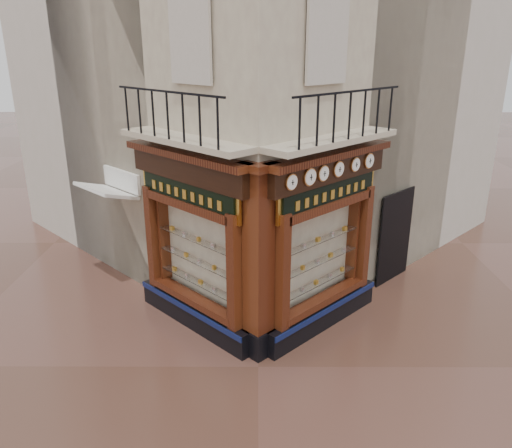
{
  "coord_description": "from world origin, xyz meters",
  "views": [
    {
      "loc": [
        -0.02,
        -8.28,
        5.95
      ],
      "look_at": [
        -0.05,
        2.0,
        2.27
      ],
      "focal_mm": 35.0,
      "sensor_mm": 36.0,
      "label": 1
    }
  ],
  "objects_px": {
    "corner_pilaster": "(258,266)",
    "signboard_left": "(187,194)",
    "clock_e": "(355,165)",
    "clock_b": "(310,177)",
    "clock_d": "(339,169)",
    "clock_f": "(369,161)",
    "clock_c": "(323,173)",
    "clock_a": "(291,182)",
    "awning": "(116,285)",
    "signboard_right": "(330,194)"
  },
  "relations": [
    {
      "from": "clock_a",
      "to": "awning",
      "type": "distance_m",
      "value": 6.43
    },
    {
      "from": "corner_pilaster",
      "to": "clock_a",
      "type": "xyz_separation_m",
      "value": [
        0.59,
        -0.01,
        1.67
      ]
    },
    {
      "from": "clock_b",
      "to": "clock_e",
      "type": "height_order",
      "value": "clock_b"
    },
    {
      "from": "clock_e",
      "to": "clock_b",
      "type": "bearing_deg",
      "value": -180.0
    },
    {
      "from": "corner_pilaster",
      "to": "signboard_right",
      "type": "xyz_separation_m",
      "value": [
        1.46,
        1.01,
        1.15
      ]
    },
    {
      "from": "clock_d",
      "to": "signboard_left",
      "type": "distance_m",
      "value": 3.11
    },
    {
      "from": "clock_a",
      "to": "corner_pilaster",
      "type": "bearing_deg",
      "value": 134.13
    },
    {
      "from": "corner_pilaster",
      "to": "clock_d",
      "type": "distance_m",
      "value": 2.53
    },
    {
      "from": "clock_d",
      "to": "signboard_right",
      "type": "distance_m",
      "value": 0.54
    },
    {
      "from": "clock_b",
      "to": "clock_e",
      "type": "xyz_separation_m",
      "value": [
        1.05,
        1.05,
        0.0
      ]
    },
    {
      "from": "clock_a",
      "to": "clock_f",
      "type": "height_order",
      "value": "clock_f"
    },
    {
      "from": "clock_a",
      "to": "clock_b",
      "type": "height_order",
      "value": "clock_b"
    },
    {
      "from": "clock_d",
      "to": "signboard_right",
      "type": "height_order",
      "value": "clock_d"
    },
    {
      "from": "clock_e",
      "to": "signboard_left",
      "type": "xyz_separation_m",
      "value": [
        -3.48,
        -0.4,
        -0.52
      ]
    },
    {
      "from": "clock_c",
      "to": "clock_f",
      "type": "relative_size",
      "value": 0.95
    },
    {
      "from": "corner_pilaster",
      "to": "signboard_left",
      "type": "height_order",
      "value": "corner_pilaster"
    },
    {
      "from": "clock_d",
      "to": "corner_pilaster",
      "type": "bearing_deg",
      "value": 166.96
    },
    {
      "from": "clock_d",
      "to": "clock_b",
      "type": "bearing_deg",
      "value": -180.0
    },
    {
      "from": "signboard_right",
      "to": "clock_d",
      "type": "bearing_deg",
      "value": -49.63
    },
    {
      "from": "corner_pilaster",
      "to": "awning",
      "type": "xyz_separation_m",
      "value": [
        -3.75,
        3.05,
        -1.95
      ]
    },
    {
      "from": "corner_pilaster",
      "to": "clock_d",
      "type": "height_order",
      "value": "corner_pilaster"
    },
    {
      "from": "clock_a",
      "to": "clock_e",
      "type": "xyz_separation_m",
      "value": [
        1.42,
        1.42,
        -0.0
      ]
    },
    {
      "from": "awning",
      "to": "signboard_left",
      "type": "relative_size",
      "value": 0.7
    },
    {
      "from": "awning",
      "to": "signboard_left",
      "type": "height_order",
      "value": "signboard_left"
    },
    {
      "from": "corner_pilaster",
      "to": "clock_a",
      "type": "distance_m",
      "value": 1.78
    },
    {
      "from": "clock_e",
      "to": "awning",
      "type": "bearing_deg",
      "value": 119.16
    },
    {
      "from": "clock_a",
      "to": "signboard_left",
      "type": "height_order",
      "value": "clock_a"
    },
    {
      "from": "clock_c",
      "to": "clock_e",
      "type": "relative_size",
      "value": 1.04
    },
    {
      "from": "clock_e",
      "to": "signboard_right",
      "type": "relative_size",
      "value": 0.14
    },
    {
      "from": "clock_c",
      "to": "clock_e",
      "type": "height_order",
      "value": "clock_c"
    },
    {
      "from": "clock_a",
      "to": "awning",
      "type": "xyz_separation_m",
      "value": [
        -4.35,
        3.06,
        -3.62
      ]
    },
    {
      "from": "clock_b",
      "to": "clock_f",
      "type": "relative_size",
      "value": 1.03
    },
    {
      "from": "corner_pilaster",
      "to": "signboard_left",
      "type": "distance_m",
      "value": 2.12
    },
    {
      "from": "corner_pilaster",
      "to": "signboard_right",
      "type": "distance_m",
      "value": 2.12
    },
    {
      "from": "awning",
      "to": "signboard_right",
      "type": "height_order",
      "value": "signboard_right"
    },
    {
      "from": "clock_b",
      "to": "clock_c",
      "type": "height_order",
      "value": "clock_b"
    },
    {
      "from": "clock_c",
      "to": "clock_a",
      "type": "bearing_deg",
      "value": -180.0
    },
    {
      "from": "clock_b",
      "to": "awning",
      "type": "relative_size",
      "value": 0.22
    },
    {
      "from": "awning",
      "to": "clock_f",
      "type": "bearing_deg",
      "value": -146.73
    },
    {
      "from": "clock_b",
      "to": "clock_c",
      "type": "relative_size",
      "value": 1.08
    },
    {
      "from": "clock_b",
      "to": "signboard_right",
      "type": "distance_m",
      "value": 0.97
    },
    {
      "from": "clock_d",
      "to": "clock_a",
      "type": "bearing_deg",
      "value": -180.0
    },
    {
      "from": "clock_d",
      "to": "clock_e",
      "type": "bearing_deg",
      "value": 0.0
    },
    {
      "from": "clock_c",
      "to": "awning",
      "type": "relative_size",
      "value": 0.2
    },
    {
      "from": "clock_d",
      "to": "clock_e",
      "type": "xyz_separation_m",
      "value": [
        0.41,
        0.41,
        -0.0
      ]
    },
    {
      "from": "corner_pilaster",
      "to": "signboard_left",
      "type": "relative_size",
      "value": 1.75
    },
    {
      "from": "clock_e",
      "to": "awning",
      "type": "relative_size",
      "value": 0.19
    },
    {
      "from": "clock_a",
      "to": "clock_c",
      "type": "relative_size",
      "value": 0.96
    },
    {
      "from": "clock_d",
      "to": "clock_f",
      "type": "relative_size",
      "value": 0.97
    },
    {
      "from": "clock_c",
      "to": "clock_f",
      "type": "height_order",
      "value": "clock_f"
    }
  ]
}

